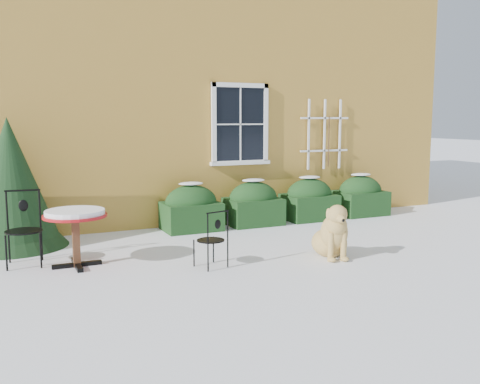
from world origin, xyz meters
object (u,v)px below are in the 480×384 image
patio_chair_far (24,228)px  dog (333,235)px  evergreen_shrub (11,195)px  patio_chair_near (212,239)px  bistro_table (75,219)px

patio_chair_far → dog: 4.51m
evergreen_shrub → dog: 5.18m
patio_chair_far → patio_chair_near: bearing=-21.7°
dog → patio_chair_far: bearing=174.6°
bistro_table → patio_chair_far: (-0.66, 0.43, -0.15)m
evergreen_shrub → patio_chair_near: size_ratio=2.57×
evergreen_shrub → dog: evergreen_shrub is taller
evergreen_shrub → patio_chair_near: (2.51, -2.50, -0.44)m
patio_chair_near → dog: 1.87m
patio_chair_near → dog: bearing=157.7°
bistro_table → dog: 3.76m
bistro_table → dog: (3.59, -1.09, -0.34)m
bistro_table → dog: dog is taller
evergreen_shrub → patio_chair_far: (0.12, -1.24, -0.32)m
patio_chair_far → evergreen_shrub: bearing=101.4°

